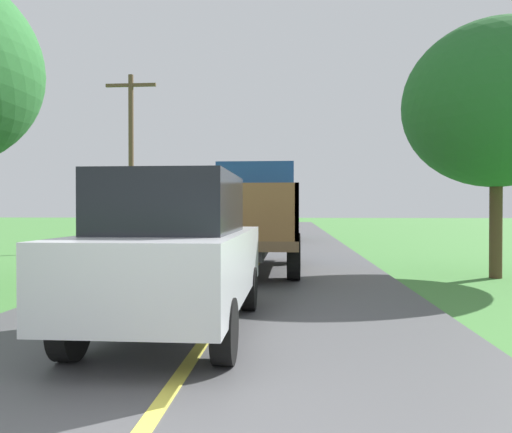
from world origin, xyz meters
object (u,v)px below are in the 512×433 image
at_px(banana_truck_far, 275,212).
at_px(following_car, 176,251).
at_px(utility_pole_roadside, 131,155).
at_px(roadside_tree_near_left, 497,105).
at_px(banana_truck_near, 253,214).

bearing_deg(banana_truck_far, following_car, -91.35).
height_order(banana_truck_far, following_car, banana_truck_far).
relative_size(utility_pole_roadside, roadside_tree_near_left, 1.16).
bearing_deg(utility_pole_roadside, banana_truck_near, -47.77).
xyz_separation_m(banana_truck_near, roadside_tree_near_left, (5.71, -1.19, 2.52)).
bearing_deg(roadside_tree_near_left, banana_truck_near, 168.25).
bearing_deg(roadside_tree_near_left, following_car, -136.55).
height_order(banana_truck_near, roadside_tree_near_left, roadside_tree_near_left).
xyz_separation_m(banana_truck_near, following_car, (-0.37, -6.94, -0.40)).
bearing_deg(following_car, banana_truck_far, 88.65).
relative_size(roadside_tree_near_left, following_car, 1.44).
relative_size(banana_truck_far, roadside_tree_near_left, 0.99).
xyz_separation_m(roadside_tree_near_left, following_car, (-6.07, -5.76, -2.92)).
height_order(banana_truck_near, utility_pole_roadside, utility_pole_roadside).
relative_size(banana_truck_near, roadside_tree_near_left, 0.99).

